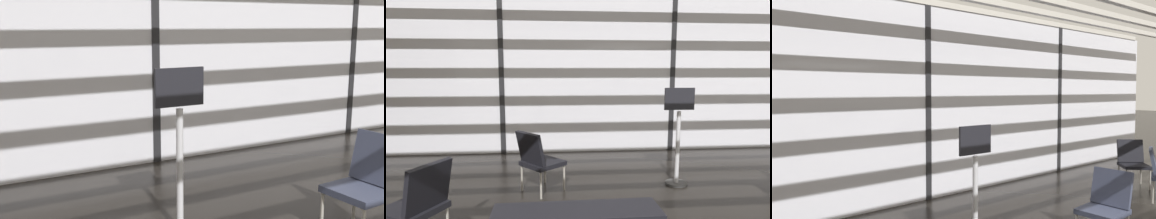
{
  "view_description": "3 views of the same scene",
  "coord_description": "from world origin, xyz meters",
  "views": [
    {
      "loc": [
        -2.37,
        -0.21,
        1.79
      ],
      "look_at": [
        -0.17,
        3.88,
        0.93
      ],
      "focal_mm": 42.97,
      "sensor_mm": 36.0,
      "label": 1
    },
    {
      "loc": [
        -2.56,
        -1.29,
        1.71
      ],
      "look_at": [
        -1.87,
        6.32,
        0.73
      ],
      "focal_mm": 29.77,
      "sensor_mm": 36.0,
      "label": 2
    },
    {
      "loc": [
        -3.28,
        0.06,
        1.83
      ],
      "look_at": [
        0.77,
        5.18,
        1.48
      ],
      "focal_mm": 34.18,
      "sensor_mm": 36.0,
      "label": 3
    }
  ],
  "objects": [
    {
      "name": "glass_curtain_wall",
      "position": [
        0.0,
        5.2,
        1.61
      ],
      "size": [
        14.0,
        0.08,
        3.22
      ],
      "primitive_type": "cube",
      "color": "silver",
      "rests_on": "ground"
    },
    {
      "name": "lounge_chair_0",
      "position": [
        0.72,
        2.37,
        0.49
      ],
      "size": [
        0.56,
        0.51,
        0.87
      ],
      "rotation": [
        0.0,
        0.0,
        4.78
      ],
      "color": "#33384C",
      "rests_on": "ground"
    },
    {
      "name": "info_sign",
      "position": [
        -0.68,
        3.14,
        0.68
      ],
      "size": [
        0.44,
        0.32,
        1.44
      ],
      "color": "#333333",
      "rests_on": "ground"
    },
    {
      "name": "window_mullion_2",
      "position": [
        3.5,
        5.2,
        1.61
      ],
      "size": [
        0.1,
        0.12,
        3.22
      ],
      "primitive_type": "cube",
      "color": "black",
      "rests_on": "ground"
    },
    {
      "name": "window_mullion_1",
      "position": [
        0.0,
        5.2,
        1.61
      ],
      "size": [
        0.1,
        0.12,
        3.22
      ],
      "primitive_type": "cube",
      "color": "black",
      "rests_on": "ground"
    },
    {
      "name": "parked_airplane",
      "position": [
        -0.84,
        10.46,
        1.82
      ],
      "size": [
        11.45,
        3.63,
        3.63
      ],
      "color": "silver",
      "rests_on": "ground"
    }
  ]
}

